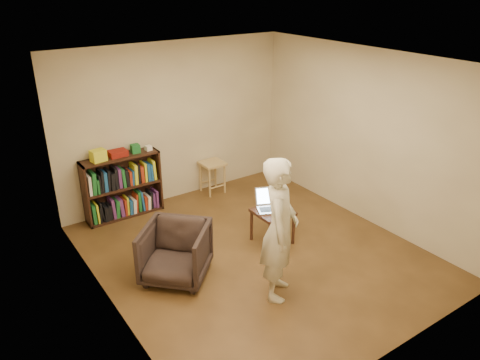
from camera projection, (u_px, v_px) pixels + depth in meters
floor at (256, 253)px, 6.43m from camera, size 4.50×4.50×0.00m
ceiling at (259, 61)px, 5.37m from camera, size 4.50×4.50×0.00m
wall_back at (175, 123)px, 7.59m from camera, size 4.00×0.00×4.00m
wall_left at (103, 207)px, 4.86m from camera, size 0.00×4.50×4.50m
wall_right at (365, 137)px, 6.94m from camera, size 0.00×4.50×4.50m
bookshelf at (123, 190)px, 7.29m from camera, size 1.20×0.30×1.00m
box_yellow at (98, 156)px, 6.83m from camera, size 0.23×0.19×0.17m
red_cloth at (118, 153)px, 7.04m from camera, size 0.27×0.20×0.09m
box_green at (135, 149)px, 7.17m from camera, size 0.14×0.14×0.13m
box_white at (148, 148)px, 7.27m from camera, size 0.10×0.10×0.07m
stool at (212, 168)px, 8.06m from camera, size 0.39×0.39×0.56m
armchair at (175, 253)px, 5.79m from camera, size 1.10×1.10×0.72m
side_table at (273, 216)px, 6.55m from camera, size 0.49×0.49×0.50m
laptop at (270, 204)px, 6.56m from camera, size 0.49×0.49×0.26m
person at (279, 229)px, 5.29m from camera, size 0.74×0.75×1.74m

